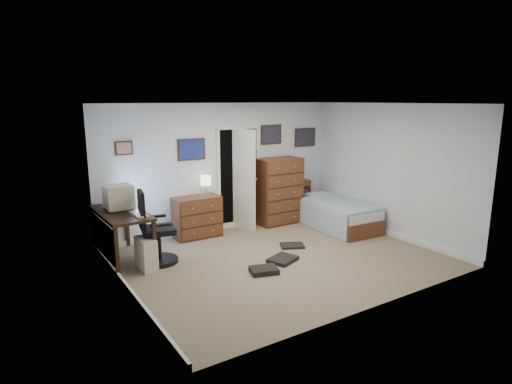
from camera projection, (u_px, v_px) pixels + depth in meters
floor at (280, 259)px, 7.04m from camera, size 5.00×4.00×0.02m
computer_desk at (115, 224)px, 6.77m from camera, size 0.70×1.45×0.82m
crt_monitor at (119, 197)px, 6.87m from camera, size 0.44×0.41×0.40m
keyboard at (139, 214)px, 6.58m from camera, size 0.18×0.44×0.03m
pc_tower at (146, 254)px, 6.55m from camera, size 0.24×0.47×0.49m
office_chair at (155, 236)px, 6.75m from camera, size 0.67×0.67×1.19m
media_stack at (101, 223)px, 7.56m from camera, size 0.17×0.17×0.84m
low_dresser at (197, 217)px, 8.07m from camera, size 0.88×0.44×0.78m
table_lamp at (206, 181)px, 8.03m from camera, size 0.19×0.19×0.38m
doorway at (231, 176)px, 8.88m from camera, size 0.96×1.12×2.05m
tall_dresser at (278, 191)px, 8.95m from camera, size 0.94×0.55×1.38m
headboard_bookcase at (292, 199)px, 9.34m from camera, size 0.92×0.27×0.82m
bed at (337, 214)px, 8.69m from camera, size 1.04×1.82×0.58m
wall_posters at (247, 141)px, 8.60m from camera, size 4.38×0.04×0.60m
floor_clutter at (278, 260)px, 6.87m from camera, size 1.56×1.14×0.08m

